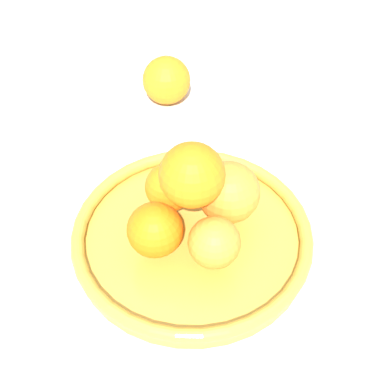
# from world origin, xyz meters

# --- Properties ---
(ground_plane) EXTENTS (4.00, 4.00, 0.00)m
(ground_plane) POSITION_xyz_m (0.00, 0.00, 0.00)
(ground_plane) COLOR beige
(fruit_bowl) EXTENTS (0.32, 0.32, 0.03)m
(fruit_bowl) POSITION_xyz_m (0.00, 0.00, 0.02)
(fruit_bowl) COLOR gold
(fruit_bowl) RESTS_ON ground_plane
(orange_pile) EXTENTS (0.17, 0.16, 0.14)m
(orange_pile) POSITION_xyz_m (-0.00, 0.00, 0.09)
(orange_pile) COLOR orange
(orange_pile) RESTS_ON fruit_bowl
(stray_orange) EXTENTS (0.08, 0.08, 0.08)m
(stray_orange) POSITION_xyz_m (-0.26, -0.20, 0.04)
(stray_orange) COLOR orange
(stray_orange) RESTS_ON ground_plane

